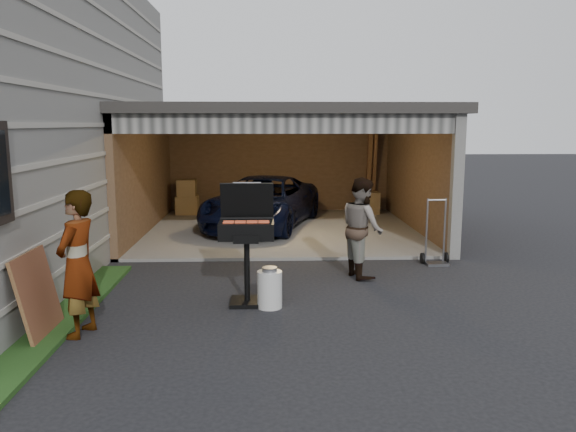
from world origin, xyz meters
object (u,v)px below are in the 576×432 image
at_px(propane_tank, 270,289).
at_px(hand_truck, 436,252).
at_px(man, 362,227).
at_px(bbq_grill, 247,234).
at_px(minivan, 262,205).
at_px(woman, 78,264).
at_px(plywood_panel, 38,295).

relative_size(propane_tank, hand_truck, 0.43).
xyz_separation_m(man, hand_truck, (1.49, 0.76, -0.60)).
bearing_deg(propane_tank, bbq_grill, 145.84).
bearing_deg(minivan, bbq_grill, -75.11).
xyz_separation_m(woman, man, (3.82, 2.50, -0.05)).
height_order(propane_tank, hand_truck, hand_truck).
xyz_separation_m(woman, propane_tank, (2.28, 0.93, -0.62)).
bearing_deg(plywood_panel, minivan, 68.98).
xyz_separation_m(man, plywood_panel, (-4.29, -2.55, -0.31)).
distance_m(minivan, propane_tank, 5.85).
distance_m(man, propane_tank, 2.27).
bearing_deg(minivan, plywood_panel, -94.27).
distance_m(woman, plywood_panel, 0.60).
bearing_deg(woman, plywood_panel, -70.91).
bearing_deg(hand_truck, propane_tank, -144.97).
relative_size(minivan, propane_tank, 8.42).
xyz_separation_m(minivan, bbq_grill, (-0.18, -5.63, 0.40)).
distance_m(minivan, man, 4.59).
distance_m(minivan, hand_truck, 4.74).
xyz_separation_m(minivan, man, (1.67, -4.27, 0.22)).
xyz_separation_m(bbq_grill, propane_tank, (0.31, -0.21, -0.74)).
bearing_deg(propane_tank, minivan, 91.29).
height_order(man, hand_truck, man).
bearing_deg(plywood_panel, woman, 5.45).
bearing_deg(bbq_grill, propane_tank, -34.16).
relative_size(bbq_grill, hand_truck, 1.41).
distance_m(man, bbq_grill, 2.30).
distance_m(bbq_grill, propane_tank, 0.83).
bearing_deg(woman, propane_tank, 125.85).
relative_size(minivan, woman, 2.47).
height_order(woman, man, woman).
relative_size(woman, propane_tank, 3.41).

